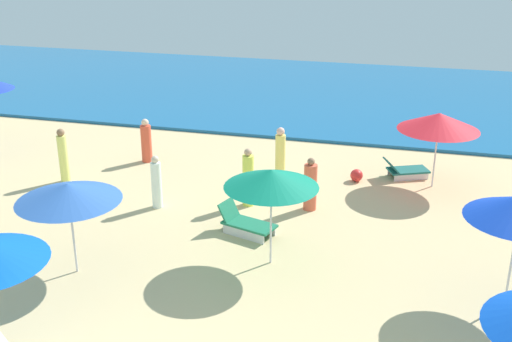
{
  "coord_description": "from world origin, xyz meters",
  "views": [
    {
      "loc": [
        4.51,
        -6.31,
        7.54
      ],
      "look_at": [
        0.19,
        10.08,
        0.93
      ],
      "focal_mm": 44.38,
      "sensor_mm": 36.0,
      "label": 1
    }
  ],
  "objects_px": {
    "beachgoer_1": "(310,186)",
    "lounge_chair_7_0": "(246,223)",
    "beachgoer_6": "(280,152)",
    "beachgoer_5": "(63,156)",
    "umbrella_7": "(271,178)",
    "lounge_chair_3_0": "(405,170)",
    "umbrella_2": "(68,192)",
    "beachgoer_7": "(156,183)",
    "beachgoer_4": "(248,179)",
    "umbrella_3": "(439,122)",
    "beach_ball_0": "(357,175)",
    "beachgoer_3": "(146,142)"
  },
  "relations": [
    {
      "from": "beachgoer_1",
      "to": "beachgoer_3",
      "type": "height_order",
      "value": "beachgoer_1"
    },
    {
      "from": "umbrella_7",
      "to": "beachgoer_4",
      "type": "height_order",
      "value": "umbrella_7"
    },
    {
      "from": "beach_ball_0",
      "to": "beachgoer_4",
      "type": "bearing_deg",
      "value": -137.09
    },
    {
      "from": "beachgoer_1",
      "to": "beach_ball_0",
      "type": "relative_size",
      "value": 3.92
    },
    {
      "from": "beachgoer_1",
      "to": "beachgoer_6",
      "type": "height_order",
      "value": "beachgoer_6"
    },
    {
      "from": "beachgoer_4",
      "to": "beachgoer_5",
      "type": "distance_m",
      "value": 6.04
    },
    {
      "from": "lounge_chair_3_0",
      "to": "beachgoer_5",
      "type": "xyz_separation_m",
      "value": [
        -10.3,
        -3.07,
        0.59
      ]
    },
    {
      "from": "beachgoer_1",
      "to": "beachgoer_7",
      "type": "distance_m",
      "value": 4.34
    },
    {
      "from": "beach_ball_0",
      "to": "umbrella_3",
      "type": "bearing_deg",
      "value": 4.01
    },
    {
      "from": "umbrella_7",
      "to": "beachgoer_1",
      "type": "xyz_separation_m",
      "value": [
        0.36,
        3.26,
        -1.47
      ]
    },
    {
      "from": "umbrella_3",
      "to": "umbrella_2",
      "type": "bearing_deg",
      "value": -137.09
    },
    {
      "from": "lounge_chair_3_0",
      "to": "beachgoer_6",
      "type": "distance_m",
      "value": 4.01
    },
    {
      "from": "umbrella_3",
      "to": "beachgoer_1",
      "type": "xyz_separation_m",
      "value": [
        -3.36,
        -2.61,
        -1.38
      ]
    },
    {
      "from": "beachgoer_4",
      "to": "beachgoer_5",
      "type": "relative_size",
      "value": 0.99
    },
    {
      "from": "umbrella_2",
      "to": "lounge_chair_3_0",
      "type": "xyz_separation_m",
      "value": [
        7.12,
        7.98,
        -1.76
      ]
    },
    {
      "from": "beachgoer_1",
      "to": "lounge_chair_7_0",
      "type": "bearing_deg",
      "value": -5.66
    },
    {
      "from": "beachgoer_4",
      "to": "umbrella_3",
      "type": "bearing_deg",
      "value": -135.89
    },
    {
      "from": "lounge_chair_3_0",
      "to": "beachgoer_5",
      "type": "distance_m",
      "value": 10.76
    },
    {
      "from": "lounge_chair_3_0",
      "to": "beachgoer_6",
      "type": "xyz_separation_m",
      "value": [
        -3.92,
        -0.72,
        0.5
      ]
    },
    {
      "from": "umbrella_7",
      "to": "beachgoer_6",
      "type": "height_order",
      "value": "umbrella_7"
    },
    {
      "from": "umbrella_3",
      "to": "beachgoer_4",
      "type": "relative_size",
      "value": 1.41
    },
    {
      "from": "umbrella_2",
      "to": "lounge_chair_7_0",
      "type": "xyz_separation_m",
      "value": [
        3.27,
        2.89,
        -1.72
      ]
    },
    {
      "from": "umbrella_2",
      "to": "beachgoer_1",
      "type": "bearing_deg",
      "value": 46.18
    },
    {
      "from": "lounge_chair_3_0",
      "to": "beachgoer_1",
      "type": "xyz_separation_m",
      "value": [
        -2.5,
        -3.17,
        0.46
      ]
    },
    {
      "from": "beachgoer_5",
      "to": "beach_ball_0",
      "type": "height_order",
      "value": "beachgoer_5"
    },
    {
      "from": "lounge_chair_3_0",
      "to": "beachgoer_3",
      "type": "bearing_deg",
      "value": 70.45
    },
    {
      "from": "beachgoer_7",
      "to": "lounge_chair_7_0",
      "type": "bearing_deg",
      "value": -140.98
    },
    {
      "from": "umbrella_2",
      "to": "beachgoer_6",
      "type": "relative_size",
      "value": 1.5
    },
    {
      "from": "umbrella_7",
      "to": "beachgoer_6",
      "type": "xyz_separation_m",
      "value": [
        -1.06,
        5.7,
        -1.43
      ]
    },
    {
      "from": "umbrella_3",
      "to": "lounge_chair_3_0",
      "type": "bearing_deg",
      "value": 146.98
    },
    {
      "from": "beachgoer_6",
      "to": "beachgoer_5",
      "type": "bearing_deg",
      "value": -116.01
    },
    {
      "from": "beachgoer_4",
      "to": "beachgoer_6",
      "type": "bearing_deg",
      "value": -81.96
    },
    {
      "from": "beachgoer_3",
      "to": "beachgoer_4",
      "type": "relative_size",
      "value": 0.87
    },
    {
      "from": "umbrella_3",
      "to": "beachgoer_1",
      "type": "bearing_deg",
      "value": -142.22
    },
    {
      "from": "umbrella_2",
      "to": "beach_ball_0",
      "type": "xyz_separation_m",
      "value": [
        5.67,
        7.26,
        -1.81
      ]
    },
    {
      "from": "beachgoer_3",
      "to": "beachgoer_5",
      "type": "distance_m",
      "value": 2.92
    },
    {
      "from": "lounge_chair_7_0",
      "to": "beachgoer_3",
      "type": "xyz_separation_m",
      "value": [
        -4.71,
        4.36,
        0.41
      ]
    },
    {
      "from": "umbrella_7",
      "to": "umbrella_3",
      "type": "bearing_deg",
      "value": 57.62
    },
    {
      "from": "beach_ball_0",
      "to": "beachgoer_5",
      "type": "bearing_deg",
      "value": -165.14
    },
    {
      "from": "beachgoer_6",
      "to": "umbrella_3",
      "type": "bearing_deg",
      "value": 45.76
    },
    {
      "from": "umbrella_2",
      "to": "umbrella_7",
      "type": "height_order",
      "value": "umbrella_7"
    },
    {
      "from": "lounge_chair_3_0",
      "to": "beach_ball_0",
      "type": "xyz_separation_m",
      "value": [
        -1.45,
        -0.72,
        -0.05
      ]
    },
    {
      "from": "umbrella_3",
      "to": "umbrella_7",
      "type": "relative_size",
      "value": 1.02
    },
    {
      "from": "beachgoer_4",
      "to": "beachgoer_7",
      "type": "relative_size",
      "value": 1.11
    },
    {
      "from": "beachgoer_3",
      "to": "beachgoer_5",
      "type": "xyz_separation_m",
      "value": [
        -1.74,
        -2.34,
        0.14
      ]
    },
    {
      "from": "umbrella_7",
      "to": "lounge_chair_7_0",
      "type": "bearing_deg",
      "value": 126.66
    },
    {
      "from": "beachgoer_1",
      "to": "beachgoer_4",
      "type": "height_order",
      "value": "beachgoer_4"
    },
    {
      "from": "umbrella_7",
      "to": "beachgoer_5",
      "type": "relative_size",
      "value": 1.38
    },
    {
      "from": "lounge_chair_3_0",
      "to": "lounge_chair_7_0",
      "type": "relative_size",
      "value": 0.96
    },
    {
      "from": "umbrella_2",
      "to": "lounge_chair_7_0",
      "type": "relative_size",
      "value": 1.46
    }
  ]
}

